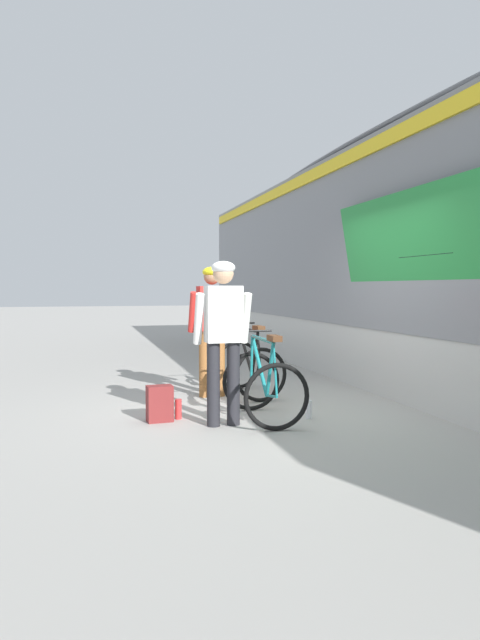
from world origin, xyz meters
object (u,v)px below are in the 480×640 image
(bicycle_near_black, at_px, (249,366))
(backpack_on_platform, at_px, (160,404))
(train_car, at_px, (450,255))
(bicycle_far_teal, at_px, (263,384))
(water_bottle_by_the_backpack, at_px, (178,409))
(cyclist_far_in_white, at_px, (223,328))
(water_bottle_near_the_bikes, at_px, (309,409))
(cyclist_near_in_red, at_px, (212,319))

(bicycle_near_black, height_order, backpack_on_platform, bicycle_near_black)
(train_car, xyz_separation_m, bicycle_far_teal, (-3.44, -1.52, -1.56))
(water_bottle_by_the_backpack, bearing_deg, train_car, 15.66)
(water_bottle_by_the_backpack, bearing_deg, bicycle_near_black, 45.25)
(cyclist_far_in_white, distance_m, bicycle_far_teal, 0.82)
(bicycle_far_teal, xyz_separation_m, water_bottle_by_the_backpack, (-0.91, 0.30, -0.29))
(water_bottle_near_the_bikes, bearing_deg, backpack_on_platform, 170.01)
(bicycle_near_black, distance_m, water_bottle_near_the_bikes, 1.59)
(bicycle_near_black, bearing_deg, cyclist_near_in_red, 175.63)
(bicycle_near_black, distance_m, backpack_on_platform, 1.87)
(cyclist_near_in_red, height_order, bicycle_near_black, cyclist_near_in_red)
(cyclist_far_in_white, height_order, bicycle_near_black, cyclist_far_in_white)
(bicycle_far_teal, bearing_deg, backpack_on_platform, 168.42)
(cyclist_near_in_red, xyz_separation_m, water_bottle_by_the_backpack, (-0.66, -1.21, -0.94))
(bicycle_near_black, bearing_deg, water_bottle_by_the_backpack, -134.75)
(water_bottle_near_the_bikes, bearing_deg, cyclist_near_in_red, 116.17)
(bicycle_near_black, xyz_separation_m, bicycle_far_teal, (-0.26, -1.48, 0.00))
(train_car, distance_m, backpack_on_platform, 5.06)
(cyclist_far_in_white, xyz_separation_m, bicycle_near_black, (0.75, 1.60, -0.65))
(cyclist_far_in_white, bearing_deg, water_bottle_near_the_bikes, 3.82)
(bicycle_far_teal, bearing_deg, water_bottle_by_the_backpack, 161.57)
(cyclist_near_in_red, bearing_deg, train_car, 0.07)
(cyclist_far_in_white, bearing_deg, cyclist_near_in_red, 81.82)
(backpack_on_platform, bearing_deg, cyclist_far_in_white, -34.01)
(train_car, distance_m, water_bottle_near_the_bikes, 3.81)
(train_car, height_order, bicycle_far_teal, train_car)
(train_car, height_order, cyclist_near_in_red, train_car)
(train_car, bearing_deg, cyclist_near_in_red, -179.93)
(cyclist_far_in_white, height_order, water_bottle_by_the_backpack, cyclist_far_in_white)
(cyclist_near_in_red, relative_size, water_bottle_by_the_backpack, 7.84)
(cyclist_near_in_red, distance_m, bicycle_near_black, 0.83)
(cyclist_near_in_red, bearing_deg, bicycle_far_teal, -80.61)
(train_car, xyz_separation_m, cyclist_near_in_red, (-3.69, -0.00, -0.91))
(bicycle_near_black, height_order, water_bottle_near_the_bikes, bicycle_near_black)
(cyclist_near_in_red, bearing_deg, water_bottle_by_the_backpack, -118.39)
(water_bottle_near_the_bikes, bearing_deg, train_car, 28.45)
(backpack_on_platform, xyz_separation_m, water_bottle_by_the_backpack, (0.22, 0.07, -0.09))
(cyclist_far_in_white, distance_m, bicycle_near_black, 1.89)
(water_bottle_near_the_bikes, height_order, water_bottle_by_the_backpack, water_bottle_by_the_backpack)
(backpack_on_platform, relative_size, water_bottle_by_the_backpack, 1.78)
(train_car, relative_size, water_bottle_by_the_backpack, 80.12)
(train_car, bearing_deg, backpack_on_platform, -164.22)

